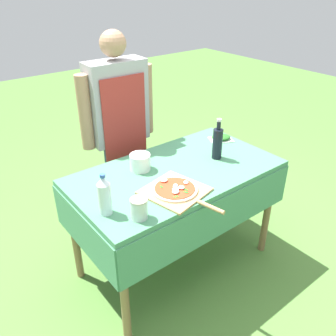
% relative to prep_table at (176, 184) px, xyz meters
% --- Properties ---
extents(ground_plane, '(12.00, 12.00, 0.00)m').
position_rel_prep_table_xyz_m(ground_plane, '(0.00, 0.00, -0.69)').
color(ground_plane, '#517F38').
extents(prep_table, '(1.39, 0.77, 0.80)m').
position_rel_prep_table_xyz_m(prep_table, '(0.00, 0.00, 0.00)').
color(prep_table, '#478960').
rests_on(prep_table, ground).
extents(person_cook, '(0.60, 0.21, 1.60)m').
position_rel_prep_table_xyz_m(person_cook, '(-0.04, 0.63, 0.25)').
color(person_cook, '#333D56').
rests_on(person_cook, ground).
extents(pizza_on_peel, '(0.39, 0.53, 0.05)m').
position_rel_prep_table_xyz_m(pizza_on_peel, '(-0.17, -0.20, 0.12)').
color(pizza_on_peel, tan).
rests_on(pizza_on_peel, prep_table).
extents(oil_bottle, '(0.07, 0.07, 0.29)m').
position_rel_prep_table_xyz_m(oil_bottle, '(0.33, -0.04, 0.22)').
color(oil_bottle, black).
rests_on(oil_bottle, prep_table).
extents(water_bottle, '(0.07, 0.07, 0.24)m').
position_rel_prep_table_xyz_m(water_bottle, '(-0.59, -0.13, 0.22)').
color(water_bottle, silver).
rests_on(water_bottle, prep_table).
extents(herb_container, '(0.21, 0.19, 0.04)m').
position_rel_prep_table_xyz_m(herb_container, '(0.57, 0.15, 0.12)').
color(herb_container, silver).
rests_on(herb_container, prep_table).
extents(mixing_tub, '(0.14, 0.14, 0.11)m').
position_rel_prep_table_xyz_m(mixing_tub, '(-0.18, 0.15, 0.16)').
color(mixing_tub, silver).
rests_on(mixing_tub, prep_table).
extents(sauce_jar, '(0.09, 0.09, 0.12)m').
position_rel_prep_table_xyz_m(sauce_jar, '(-0.47, -0.27, 0.16)').
color(sauce_jar, silver).
rests_on(sauce_jar, prep_table).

